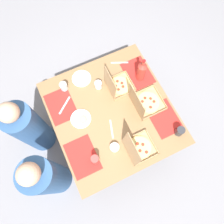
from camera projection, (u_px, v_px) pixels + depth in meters
ground_plane at (112, 130)px, 2.85m from camera, size 6.00×6.00×0.00m
dining_table at (112, 115)px, 2.26m from camera, size 1.25×1.18×0.72m
placemat_near_left at (164, 118)px, 2.14m from camera, size 0.36×0.26×0.00m
placemat_near_right at (138, 73)px, 2.31m from camera, size 0.36×0.26×0.00m
placemat_far_left at (83, 157)px, 2.02m from camera, size 0.36×0.26×0.00m
placemat_far_right at (61, 106)px, 2.19m from camera, size 0.36×0.26×0.00m
pizza_box_center at (138, 148)px, 2.00m from camera, size 0.26×0.26×0.29m
pizza_box_edge_far at (118, 85)px, 2.22m from camera, size 0.25×0.26×0.29m
pizza_box_corner_left at (146, 102)px, 2.15m from camera, size 0.29×0.30×0.32m
plate_far_right at (81, 119)px, 2.13m from camera, size 0.20×0.20×0.03m
plate_near_right at (82, 79)px, 2.28m from camera, size 0.20×0.20×0.02m
soda_bottle at (142, 71)px, 2.17m from camera, size 0.09×0.09×0.32m
cup_clear_right at (98, 85)px, 2.22m from camera, size 0.07×0.07×0.09m
cup_dark at (95, 159)px, 1.96m from camera, size 0.07×0.07×0.11m
cup_spare at (180, 131)px, 2.05m from camera, size 0.08×0.08×0.11m
cup_clear_left at (64, 86)px, 2.21m from camera, size 0.08×0.08×0.09m
condiment_bowl at (115, 147)px, 2.03m from camera, size 0.09×0.09×0.05m
fork_by_near_left at (112, 129)px, 2.11m from camera, size 0.19×0.07×0.00m
fork_by_far_right at (120, 63)px, 2.35m from camera, size 0.09×0.18×0.00m
knife_by_far_left at (65, 105)px, 2.19m from camera, size 0.15×0.17×0.00m
diner_left_seat at (48, 177)px, 2.16m from camera, size 0.32×0.32×1.13m
diner_right_seat at (30, 128)px, 2.34m from camera, size 0.32×0.32×1.12m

